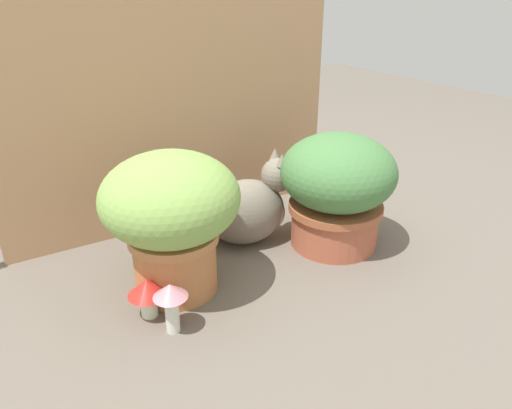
# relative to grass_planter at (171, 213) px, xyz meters

# --- Properties ---
(ground_plane) EXTENTS (6.00, 6.00, 0.00)m
(ground_plane) POSITION_rel_grass_planter_xyz_m (0.11, -0.05, -0.24)
(ground_plane) COLOR #675D53
(cardboard_backdrop) EXTENTS (1.19, 0.03, 0.78)m
(cardboard_backdrop) POSITION_rel_grass_planter_xyz_m (0.19, 0.40, 0.16)
(cardboard_backdrop) COLOR tan
(cardboard_backdrop) RESTS_ON ground
(grass_planter) EXTENTS (0.37, 0.37, 0.40)m
(grass_planter) POSITION_rel_grass_planter_xyz_m (0.00, 0.00, 0.00)
(grass_planter) COLOR #B97242
(grass_planter) RESTS_ON ground
(leafy_planter) EXTENTS (0.36, 0.36, 0.37)m
(leafy_planter) POSITION_rel_grass_planter_xyz_m (0.54, -0.03, -0.03)
(leafy_planter) COLOR #AF593F
(leafy_planter) RESTS_ON ground
(cat) EXTENTS (0.37, 0.22, 0.32)m
(cat) POSITION_rel_grass_planter_xyz_m (0.32, 0.13, -0.11)
(cat) COLOR gray
(cat) RESTS_ON ground
(mushroom_ornament_pink) EXTENTS (0.09, 0.09, 0.14)m
(mushroom_ornament_pink) POSITION_rel_grass_planter_xyz_m (-0.08, -0.16, -0.14)
(mushroom_ornament_pink) COLOR silver
(mushroom_ornament_pink) RESTS_ON ground
(mushroom_ornament_red) EXTENTS (0.10, 0.10, 0.11)m
(mushroom_ornament_red) POSITION_rel_grass_planter_xyz_m (-0.11, -0.08, -0.16)
(mushroom_ornament_red) COLOR silver
(mushroom_ornament_red) RESTS_ON ground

